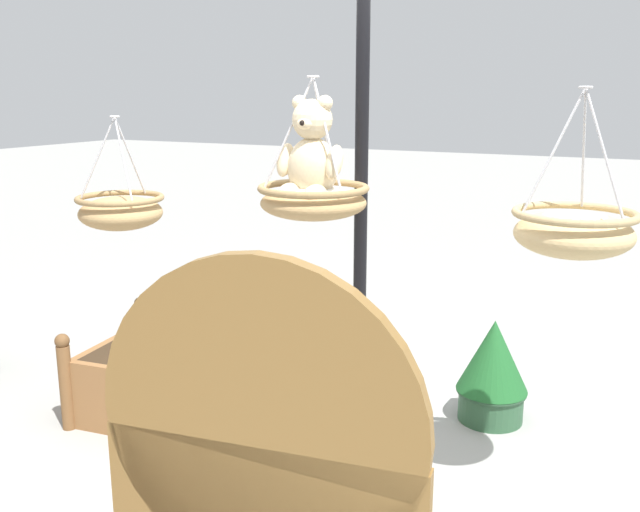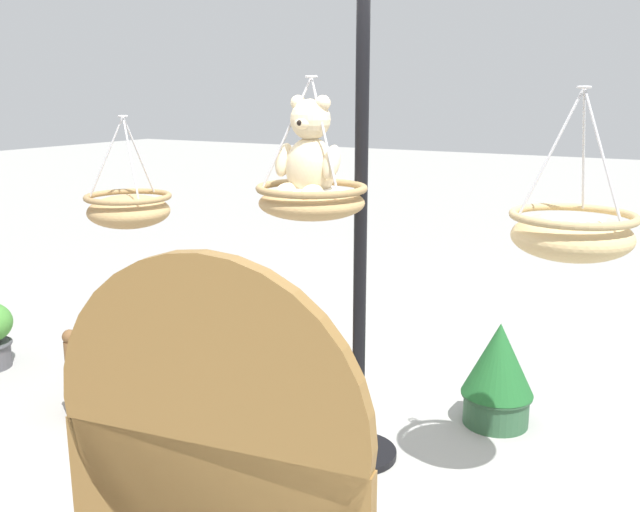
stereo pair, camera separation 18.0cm
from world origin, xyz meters
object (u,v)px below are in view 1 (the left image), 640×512
(display_pole_central, at_px, (359,322))
(potted_plant_small_succulent, at_px, (177,318))
(potted_plant_fern_front, at_px, (493,370))
(hanging_basket_right_low, at_px, (121,210))
(teddy_bear, at_px, (311,156))
(hanging_basket_with_teddy, at_px, (313,199))
(hanging_basket_left_high, at_px, (574,231))
(wooden_planter_box, at_px, (165,377))

(display_pole_central, relative_size, potted_plant_small_succulent, 4.37)
(display_pole_central, bearing_deg, potted_plant_fern_front, -125.89)
(hanging_basket_right_low, xyz_separation_m, potted_plant_small_succulent, (0.57, -1.21, -1.14))
(hanging_basket_right_low, bearing_deg, teddy_bear, 171.30)
(hanging_basket_with_teddy, height_order, potted_plant_small_succulent, hanging_basket_with_teddy)
(potted_plant_fern_front, relative_size, potted_plant_small_succulent, 1.13)
(hanging_basket_left_high, relative_size, potted_plant_fern_front, 1.16)
(display_pole_central, relative_size, teddy_bear, 4.97)
(teddy_bear, xyz_separation_m, hanging_basket_left_high, (-1.21, -0.24, -0.31))
(hanging_basket_left_high, distance_m, hanging_basket_right_low, 2.65)
(hanging_basket_right_low, distance_m, potted_plant_small_succulent, 1.75)
(display_pole_central, xyz_separation_m, wooden_planter_box, (1.33, 0.04, -0.56))
(hanging_basket_with_teddy, xyz_separation_m, wooden_planter_box, (1.18, -0.21, -1.25))
(hanging_basket_right_low, bearing_deg, hanging_basket_with_teddy, 172.23)
(display_pole_central, xyz_separation_m, teddy_bear, (0.15, 0.27, 0.91))
(hanging_basket_with_teddy, relative_size, hanging_basket_left_high, 0.92)
(display_pole_central, xyz_separation_m, hanging_basket_with_teddy, (0.15, 0.25, 0.69))
(teddy_bear, bearing_deg, hanging_basket_left_high, -168.93)
(teddy_bear, distance_m, potted_plant_fern_front, 1.88)
(wooden_planter_box, bearing_deg, hanging_basket_with_teddy, 169.80)
(teddy_bear, relative_size, potted_plant_small_succulent, 0.88)
(hanging_basket_right_low, xyz_separation_m, wooden_planter_box, (-0.26, -0.02, -1.06))
(hanging_basket_left_high, distance_m, wooden_planter_box, 2.66)
(wooden_planter_box, bearing_deg, hanging_basket_right_low, 3.33)
(hanging_basket_with_teddy, xyz_separation_m, potted_plant_small_succulent, (2.01, -1.40, -1.33))
(display_pole_central, xyz_separation_m, potted_plant_fern_front, (-0.57, -0.78, -0.47))
(hanging_basket_left_high, bearing_deg, teddy_bear, 11.07)
(wooden_planter_box, relative_size, potted_plant_small_succulent, 1.81)
(hanging_basket_right_low, bearing_deg, potted_plant_small_succulent, -64.83)
(wooden_planter_box, bearing_deg, teddy_bear, 168.67)
(teddy_bear, bearing_deg, potted_plant_fern_front, -124.14)
(hanging_basket_right_low, height_order, potted_plant_small_succulent, hanging_basket_right_low)
(display_pole_central, xyz_separation_m, potted_plant_small_succulent, (2.16, -1.15, -0.64))
(potted_plant_fern_front, bearing_deg, display_pole_central, 54.11)
(hanging_basket_right_low, distance_m, potted_plant_fern_front, 2.51)
(potted_plant_fern_front, distance_m, potted_plant_small_succulent, 2.75)
(display_pole_central, relative_size, potted_plant_fern_front, 3.86)
(display_pole_central, relative_size, wooden_planter_box, 2.42)
(hanging_basket_with_teddy, bearing_deg, hanging_basket_right_low, -7.77)
(potted_plant_small_succulent, bearing_deg, hanging_basket_left_high, 159.70)
(hanging_basket_right_low, bearing_deg, hanging_basket_left_high, -179.64)
(hanging_basket_with_teddy, distance_m, teddy_bear, 0.22)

